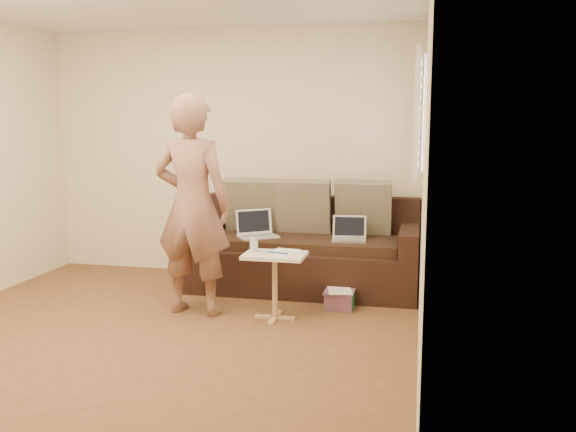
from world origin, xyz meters
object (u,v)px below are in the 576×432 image
object	(u,v)px
drinking_glass	(254,244)
striped_box	(339,299)
side_table	(275,286)
sofa	(304,246)
laptop_silver	(349,241)
person	(192,205)
laptop_white	(258,237)

from	to	relation	value
drinking_glass	striped_box	size ratio (longest dim) A/B	0.46
side_table	drinking_glass	world-z (taller)	drinking_glass
side_table	striped_box	size ratio (longest dim) A/B	2.12
sofa	laptop_silver	xyz separation A→B (m)	(0.45, -0.12, 0.10)
person	striped_box	xyz separation A→B (m)	(1.21, 0.39, -0.85)
person	striped_box	bearing A→B (deg)	-157.39
laptop_white	person	size ratio (longest dim) A/B	0.20
side_table	laptop_silver	bearing A→B (deg)	59.08
laptop_white	person	bearing A→B (deg)	-147.23
laptop_silver	person	bearing A→B (deg)	-151.29
laptop_white	side_table	size ratio (longest dim) A/B	0.66
laptop_silver	side_table	size ratio (longest dim) A/B	0.58
laptop_silver	person	distance (m)	1.55
laptop_silver	drinking_glass	bearing A→B (deg)	-136.32
striped_box	laptop_silver	bearing A→B (deg)	87.15
person	striped_box	world-z (taller)	person
sofa	drinking_glass	xyz separation A→B (m)	(-0.25, -0.94, 0.19)
laptop_white	drinking_glass	xyz separation A→B (m)	(0.19, -0.82, 0.10)
laptop_white	side_table	bearing A→B (deg)	-101.51
laptop_silver	laptop_white	bearing A→B (deg)	174.31
laptop_white	drinking_glass	world-z (taller)	drinking_glass
side_table	striped_box	distance (m)	0.67
laptop_silver	striped_box	world-z (taller)	laptop_silver
laptop_white	side_table	world-z (taller)	laptop_white
laptop_silver	side_table	world-z (taller)	laptop_silver
sofa	person	size ratio (longest dim) A/B	1.17
laptop_silver	striped_box	xyz separation A→B (m)	(-0.02, -0.45, -0.44)
laptop_silver	side_table	xyz separation A→B (m)	(-0.51, -0.86, -0.24)
laptop_white	drinking_glass	distance (m)	0.85
laptop_silver	laptop_white	xyz separation A→B (m)	(-0.89, 0.00, 0.00)
sofa	laptop_silver	bearing A→B (deg)	-14.96
sofa	side_table	size ratio (longest dim) A/B	3.95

